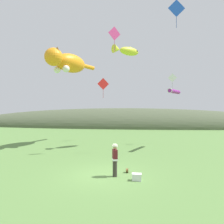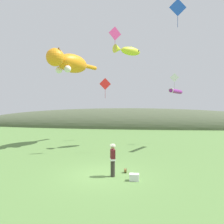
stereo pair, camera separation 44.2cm
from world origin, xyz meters
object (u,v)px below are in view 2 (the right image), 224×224
kite_giant_cat (69,63)px  kite_diamond_red (105,84)px  kite_fish_windsock (128,51)px  kite_spool (125,170)px  kite_diamond_blue (178,8)px  kite_diamond_white (174,78)px  picnic_cooler (134,177)px  kite_tube_streamer (176,91)px  kite_diamond_pink (115,34)px  festival_attendant (113,159)px

kite_giant_cat → kite_diamond_red: 4.64m
kite_fish_windsock → kite_spool: bearing=-87.8°
kite_giant_cat → kite_diamond_blue: kite_diamond_blue is taller
kite_fish_windsock → kite_diamond_white: 5.38m
picnic_cooler → kite_tube_streamer: size_ratio=0.19×
kite_giant_cat → kite_diamond_pink: size_ratio=3.28×
kite_giant_cat → kite_fish_windsock: kite_fish_windsock is taller
kite_diamond_red → kite_fish_windsock: bearing=-49.5°
festival_attendant → kite_spool: size_ratio=6.66×
kite_diamond_blue → kite_diamond_red: bearing=144.0°
kite_diamond_pink → kite_fish_windsock: bearing=73.2°
festival_attendant → kite_diamond_red: kite_diamond_red is taller
kite_fish_windsock → kite_diamond_blue: bearing=-23.9°
festival_attendant → kite_diamond_pink: bearing=95.4°
festival_attendant → kite_fish_windsock: kite_fish_windsock is taller
festival_attendant → kite_diamond_blue: bearing=57.3°
kite_diamond_blue → kite_fish_windsock: bearing=156.1°
kite_tube_streamer → kite_diamond_blue: size_ratio=1.15×
picnic_cooler → kite_giant_cat: size_ratio=0.08×
kite_spool → kite_diamond_pink: 10.87m
kite_tube_streamer → kite_diamond_pink: bearing=-156.4°
kite_diamond_red → kite_diamond_pink: size_ratio=1.09×
kite_giant_cat → kite_fish_windsock: 5.82m
kite_fish_windsock → picnic_cooler: bearing=-84.8°
kite_spool → kite_giant_cat: 12.93m
kite_diamond_pink → kite_diamond_blue: bearing=12.0°
picnic_cooler → kite_diamond_blue: size_ratio=0.21×
picnic_cooler → kite_tube_streamer: (3.41, 8.68, 4.92)m
kite_tube_streamer → kite_diamond_pink: size_ratio=1.34×
kite_tube_streamer → kite_diamond_pink: (-5.15, -2.24, 4.51)m
kite_giant_cat → kite_diamond_blue: bearing=-11.5°
festival_attendant → kite_giant_cat: size_ratio=0.27×
festival_attendant → kite_fish_windsock: size_ratio=0.66×
kite_diamond_pink → kite_giant_cat: bearing=147.5°
picnic_cooler → kite_diamond_white: kite_diamond_white is taller
kite_tube_streamer → kite_diamond_red: size_ratio=1.22×
picnic_cooler → kite_diamond_pink: size_ratio=0.25×
kite_fish_windsock → kite_giant_cat: bearing=178.4°
kite_diamond_red → kite_diamond_white: bearing=-10.7°
kite_giant_cat → kite_tube_streamer: size_ratio=2.45×
kite_fish_windsock → kite_diamond_red: size_ratio=1.23×
kite_diamond_blue → kite_giant_cat: bearing=168.5°
festival_attendant → kite_diamond_pink: (-0.56, 5.93, 8.66)m
kite_tube_streamer → kite_diamond_white: (0.24, 2.43, 1.48)m
kite_spool → kite_diamond_pink: kite_diamond_pink is taller
kite_diamond_white → kite_spool: bearing=-113.0°
kite_diamond_white → festival_attendant: bearing=-114.5°
kite_tube_streamer → picnic_cooler: bearing=-111.4°
kite_fish_windsock → kite_diamond_red: kite_fish_windsock is taller
kite_spool → picnic_cooler: picnic_cooler is taller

